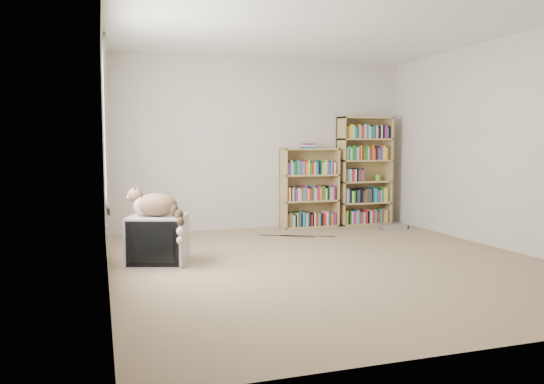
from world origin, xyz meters
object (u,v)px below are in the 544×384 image
object	(u,v)px
crt_tv	(158,240)
bookcase_tall	(364,173)
cat	(159,208)
bookcase_short	(309,191)
dvd_player	(392,226)

from	to	relation	value
crt_tv	bookcase_tall	distance (m)	3.88
crt_tv	bookcase_tall	xyz separation A→B (m)	(3.37, 1.86, 0.55)
crt_tv	cat	distance (m)	0.35
bookcase_short	dvd_player	world-z (taller)	bookcase_short
cat	bookcase_tall	size ratio (longest dim) A/B	0.38
bookcase_tall	bookcase_short	world-z (taller)	bookcase_tall
cat	bookcase_short	size ratio (longest dim) A/B	0.53
bookcase_short	bookcase_tall	bearing A→B (deg)	-0.14
crt_tv	cat	xyz separation A→B (m)	(0.01, -0.07, 0.34)
crt_tv	dvd_player	distance (m)	3.75
bookcase_tall	dvd_player	size ratio (longest dim) A/B	4.52
bookcase_short	dvd_player	xyz separation A→B (m)	(1.08, -0.61, -0.50)
bookcase_short	cat	bearing A→B (deg)	-141.56
cat	bookcase_short	world-z (taller)	bookcase_short
bookcase_tall	dvd_player	xyz separation A→B (m)	(0.16, -0.61, -0.75)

